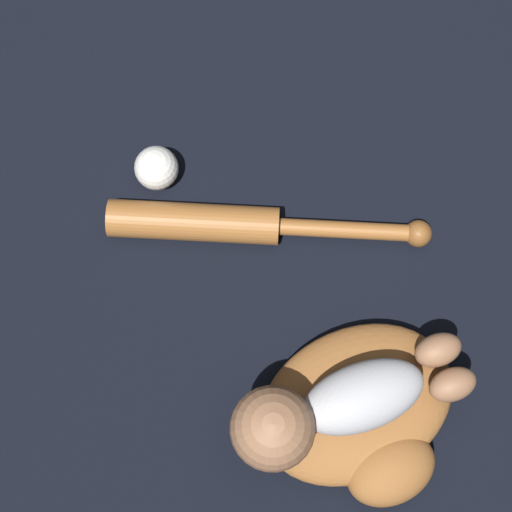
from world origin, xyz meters
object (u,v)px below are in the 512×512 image
Objects in this scene: baby_figure at (327,409)px; baseball at (157,168)px; baseball_bat at (229,224)px; baseball_glove at (362,414)px.

baby_figure is 5.03× the size of baseball.
baby_figure is 0.34m from baseball_bat.
baby_figure is at bearing 116.86° from baseball.
baseball reaches higher than baseball_bat.
baby_figure is at bearing -3.90° from baseball_glove.
baseball_glove is 0.70× the size of baseball_bat.
baseball_glove is 1.00× the size of baby_figure.
baseball_glove is 5.02× the size of baseball.
baseball_bat is (0.16, -0.31, -0.01)m from baseball_glove.
baseball_glove reaches higher than baseball_bat.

